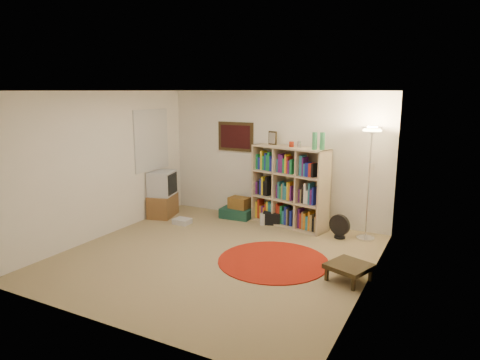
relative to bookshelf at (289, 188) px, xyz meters
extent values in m
cube|color=#978158|center=(-0.41, -1.98, -0.74)|extent=(4.50, 4.50, 0.02)
cube|color=white|center=(-0.41, -1.98, 1.78)|extent=(4.50, 4.50, 0.02)
cube|color=white|center=(-0.41, 0.28, 0.52)|extent=(4.50, 0.02, 2.50)
cube|color=white|center=(-0.41, -4.24, 0.52)|extent=(4.50, 0.02, 2.50)
cube|color=white|center=(-2.67, -1.98, 0.52)|extent=(0.02, 4.50, 2.50)
cube|color=white|center=(1.85, -1.98, 0.52)|extent=(0.02, 4.50, 2.50)
cube|color=black|center=(-1.26, 0.25, 0.87)|extent=(0.78, 0.04, 0.58)
cube|color=#390B0D|center=(-1.26, 0.23, 0.87)|extent=(0.66, 0.01, 0.46)
cube|color=white|center=(-2.64, -0.68, 0.82)|extent=(0.03, 1.00, 1.20)
cube|color=beige|center=(1.44, 0.26, 0.47)|extent=(0.08, 0.01, 0.12)
cube|color=tan|center=(0.02, -0.01, -0.71)|extent=(1.56, 0.78, 0.03)
cube|color=tan|center=(0.02, -0.01, 0.76)|extent=(1.56, 0.78, 0.03)
cube|color=tan|center=(-0.69, 0.17, 0.02)|extent=(0.14, 0.42, 1.50)
cube|color=tan|center=(0.73, -0.19, 0.02)|extent=(0.14, 0.42, 1.50)
cube|color=tan|center=(0.07, 0.18, 0.02)|extent=(1.46, 0.39, 1.50)
cube|color=tan|center=(-0.22, 0.05, 0.02)|extent=(0.13, 0.40, 1.44)
cube|color=tan|center=(0.26, -0.08, 0.02)|extent=(0.13, 0.40, 1.44)
cube|color=tan|center=(0.02, -0.01, -0.23)|extent=(1.49, 0.75, 0.03)
cube|color=tan|center=(0.02, -0.01, 0.27)|extent=(1.49, 0.75, 0.03)
cube|color=yellow|center=(-0.67, 0.11, -0.53)|extent=(0.09, 0.18, 0.32)
cube|color=#B12A19|center=(-0.62, 0.10, -0.50)|extent=(0.08, 0.18, 0.38)
cube|color=orange|center=(-0.57, 0.09, -0.56)|extent=(0.08, 0.18, 0.26)
cube|color=#541965|center=(-0.53, 0.08, -0.56)|extent=(0.08, 0.18, 0.26)
cube|color=orange|center=(-0.49, 0.07, -0.57)|extent=(0.08, 0.17, 0.24)
cube|color=#B12A19|center=(-0.45, 0.06, -0.53)|extent=(0.08, 0.17, 0.32)
cube|color=yellow|center=(-0.41, 0.05, -0.50)|extent=(0.08, 0.18, 0.37)
cube|color=teal|center=(-0.36, 0.04, -0.50)|extent=(0.09, 0.18, 0.38)
cube|color=teal|center=(-0.32, 0.03, -0.51)|extent=(0.09, 0.18, 0.35)
cube|color=#541965|center=(-0.66, 0.11, -0.08)|extent=(0.09, 0.18, 0.24)
cube|color=black|center=(-0.62, 0.10, -0.07)|extent=(0.08, 0.18, 0.27)
cube|color=#192497|center=(-0.57, 0.09, -0.05)|extent=(0.08, 0.18, 0.31)
cube|color=yellow|center=(-0.53, 0.08, -0.03)|extent=(0.08, 0.18, 0.36)
cube|color=black|center=(-0.48, 0.07, -0.07)|extent=(0.09, 0.18, 0.28)
cube|color=black|center=(-0.43, 0.06, -0.02)|extent=(0.09, 0.18, 0.37)
cube|color=#197E3D|center=(-0.66, 0.11, 0.43)|extent=(0.09, 0.18, 0.30)
cube|color=#192497|center=(-0.61, 0.10, 0.40)|extent=(0.09, 0.18, 0.25)
cube|color=yellow|center=(-0.56, 0.09, 0.46)|extent=(0.08, 0.18, 0.37)
cube|color=#197E3D|center=(-0.51, 0.08, 0.42)|extent=(0.09, 0.18, 0.28)
cube|color=#192497|center=(-0.47, 0.06, 0.45)|extent=(0.07, 0.17, 0.34)
cube|color=#197E3D|center=(-0.43, 0.06, 0.43)|extent=(0.07, 0.17, 0.31)
cube|color=#197E3D|center=(-0.39, 0.05, 0.46)|extent=(0.09, 0.18, 0.36)
cube|color=#192497|center=(-0.35, 0.03, 0.43)|extent=(0.07, 0.17, 0.30)
cube|color=#192497|center=(-0.31, 0.02, 0.40)|extent=(0.09, 0.18, 0.25)
cube|color=#B12A19|center=(-0.18, -0.01, -0.51)|extent=(0.08, 0.18, 0.37)
cube|color=#B12A19|center=(-0.14, -0.02, -0.52)|extent=(0.08, 0.18, 0.34)
cube|color=#197E3D|center=(-0.09, -0.03, -0.52)|extent=(0.09, 0.18, 0.34)
cube|color=teal|center=(-0.04, -0.04, -0.56)|extent=(0.08, 0.18, 0.26)
cube|color=#192497|center=(0.01, -0.06, -0.52)|extent=(0.09, 0.18, 0.35)
cube|color=olive|center=(0.05, -0.07, -0.53)|extent=(0.07, 0.17, 0.31)
cube|color=black|center=(0.09, -0.08, -0.52)|extent=(0.08, 0.18, 0.34)
cube|color=#192497|center=(0.13, -0.09, -0.54)|extent=(0.09, 0.18, 0.29)
cube|color=#541965|center=(-0.19, -0.01, -0.08)|extent=(0.07, 0.17, 0.26)
cube|color=teal|center=(-0.15, -0.02, -0.05)|extent=(0.08, 0.17, 0.31)
cube|color=#197E3D|center=(-0.11, -0.03, -0.08)|extent=(0.08, 0.18, 0.24)
cube|color=olive|center=(-0.08, -0.03, -0.06)|extent=(0.07, 0.17, 0.28)
cube|color=teal|center=(-0.04, -0.04, -0.05)|extent=(0.07, 0.17, 0.31)
cube|color=teal|center=(0.00, -0.05, -0.08)|extent=(0.09, 0.18, 0.26)
cube|color=yellow|center=(0.04, -0.06, -0.04)|extent=(0.07, 0.17, 0.34)
cube|color=orange|center=(0.08, -0.07, -0.04)|extent=(0.08, 0.17, 0.33)
cube|color=#541965|center=(0.12, -0.08, -0.07)|extent=(0.07, 0.17, 0.27)
cube|color=teal|center=(-0.19, -0.01, 0.41)|extent=(0.07, 0.17, 0.26)
cube|color=#541965|center=(-0.15, -0.02, 0.46)|extent=(0.09, 0.18, 0.36)
cube|color=#541965|center=(-0.10, -0.03, 0.45)|extent=(0.09, 0.18, 0.34)
cube|color=#197E3D|center=(-0.05, -0.04, 0.42)|extent=(0.08, 0.18, 0.28)
cube|color=yellow|center=(-0.01, -0.05, 0.46)|extent=(0.07, 0.17, 0.36)
cube|color=#B12A19|center=(0.02, -0.06, 0.44)|extent=(0.07, 0.17, 0.32)
cube|color=#541965|center=(0.06, -0.07, 0.41)|extent=(0.08, 0.18, 0.26)
cube|color=#197E3D|center=(0.11, -0.08, 0.42)|extent=(0.09, 0.18, 0.28)
cube|color=#541965|center=(0.30, -0.13, -0.51)|extent=(0.08, 0.18, 0.37)
cube|color=#B12A19|center=(0.34, -0.14, -0.55)|extent=(0.08, 0.18, 0.28)
cube|color=olive|center=(0.38, -0.15, -0.53)|extent=(0.07, 0.17, 0.32)
cube|color=orange|center=(0.42, -0.16, -0.54)|extent=(0.09, 0.18, 0.29)
cube|color=teal|center=(0.47, -0.17, -0.56)|extent=(0.09, 0.18, 0.25)
cube|color=orange|center=(0.51, -0.18, -0.51)|extent=(0.08, 0.18, 0.35)
cube|color=olive|center=(0.56, -0.19, -0.54)|extent=(0.08, 0.18, 0.30)
cube|color=black|center=(0.60, -0.21, -0.57)|extent=(0.08, 0.18, 0.24)
cube|color=olive|center=(0.64, -0.22, -0.55)|extent=(0.08, 0.17, 0.28)
cube|color=#541965|center=(0.30, -0.13, -0.08)|extent=(0.07, 0.17, 0.25)
cube|color=olive|center=(0.33, -0.14, -0.08)|extent=(0.07, 0.17, 0.25)
cube|color=black|center=(0.37, -0.15, -0.03)|extent=(0.08, 0.18, 0.34)
cube|color=white|center=(0.41, -0.16, -0.02)|extent=(0.08, 0.18, 0.37)
cube|color=white|center=(0.45, -0.17, -0.08)|extent=(0.09, 0.18, 0.24)
cube|color=teal|center=(0.50, -0.18, -0.01)|extent=(0.07, 0.17, 0.38)
cube|color=#541965|center=(0.53, -0.19, -0.07)|extent=(0.08, 0.18, 0.28)
cube|color=#192497|center=(0.57, -0.20, -0.05)|extent=(0.07, 0.17, 0.32)
cube|color=teal|center=(0.31, -0.13, 0.47)|extent=(0.09, 0.18, 0.37)
cube|color=#541965|center=(0.35, -0.14, 0.45)|extent=(0.07, 0.17, 0.34)
cube|color=teal|center=(0.38, -0.15, 0.40)|extent=(0.07, 0.17, 0.24)
cube|color=#192497|center=(0.42, -0.16, 0.41)|extent=(0.07, 0.17, 0.26)
cube|color=#192497|center=(0.45, -0.17, 0.40)|extent=(0.07, 0.17, 0.25)
cube|color=#B12A19|center=(0.50, -0.18, 0.41)|extent=(0.09, 0.18, 0.25)
cube|color=black|center=(0.55, -0.19, 0.40)|extent=(0.08, 0.18, 0.25)
cube|color=black|center=(-0.39, 0.11, 0.90)|extent=(0.18, 0.07, 0.26)
cube|color=gray|center=(-0.40, 0.10, 0.90)|extent=(0.14, 0.04, 0.20)
cylinder|color=#A4240F|center=(0.04, -0.02, 0.82)|extent=(0.10, 0.10, 0.10)
cylinder|color=silver|center=(0.21, -0.06, 0.83)|extent=(0.09, 0.09, 0.12)
cylinder|color=#3EA361|center=(0.53, -0.19, 0.92)|extent=(0.10, 0.10, 0.30)
cylinder|color=#3EA361|center=(0.65, -0.14, 0.92)|extent=(0.10, 0.10, 0.30)
cylinder|color=silver|center=(1.47, -0.12, -0.71)|extent=(0.40, 0.40, 0.03)
cylinder|color=silver|center=(1.47, -0.12, 0.20)|extent=(0.03, 0.03, 1.80)
cone|color=silver|center=(1.47, -0.12, 1.13)|extent=(0.48, 0.48, 0.14)
cylinder|color=#FFD88C|center=(1.47, -0.12, 1.14)|extent=(0.38, 0.38, 0.02)
cylinder|color=black|center=(1.06, -0.27, -0.71)|extent=(0.24, 0.24, 0.03)
cylinder|color=black|center=(1.06, -0.27, -0.62)|extent=(0.05, 0.05, 0.15)
cylinder|color=black|center=(1.06, -0.29, -0.49)|extent=(0.38, 0.17, 0.37)
cube|color=brown|center=(-2.48, -0.61, -0.51)|extent=(0.59, 0.73, 0.44)
cube|color=silver|center=(-2.48, -0.61, -0.04)|extent=(0.56, 0.63, 0.49)
cube|color=black|center=(-2.26, -0.56, -0.04)|extent=(0.13, 0.45, 0.41)
cube|color=black|center=(-2.25, -0.56, -0.04)|extent=(0.11, 0.40, 0.35)
cube|color=silver|center=(-1.83, -0.87, -0.67)|extent=(0.31, 0.26, 0.10)
cube|color=#163D31|center=(-1.09, -0.03, -0.63)|extent=(0.63, 0.42, 0.20)
cube|color=brown|center=(-1.05, 0.00, -0.42)|extent=(0.41, 0.31, 0.22)
cube|color=black|center=(-0.31, -0.06, -0.61)|extent=(0.40, 0.36, 0.23)
cylinder|color=silver|center=(-0.43, -0.21, -0.61)|extent=(0.12, 0.12, 0.22)
cylinder|color=maroon|center=(0.45, -1.76, -0.72)|extent=(1.66, 1.66, 0.01)
cube|color=black|center=(1.61, -1.91, -0.52)|extent=(0.66, 0.66, 0.06)
cube|color=black|center=(1.35, -2.03, -0.63)|extent=(0.05, 0.05, 0.19)
cube|color=black|center=(1.74, -2.17, -0.63)|extent=(0.05, 0.05, 0.19)
cube|color=black|center=(1.49, -1.65, -0.63)|extent=(0.05, 0.05, 0.19)
cube|color=black|center=(1.87, -1.78, -0.63)|extent=(0.05, 0.05, 0.19)
camera|label=1|loc=(2.79, -7.32, 1.77)|focal=32.00mm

